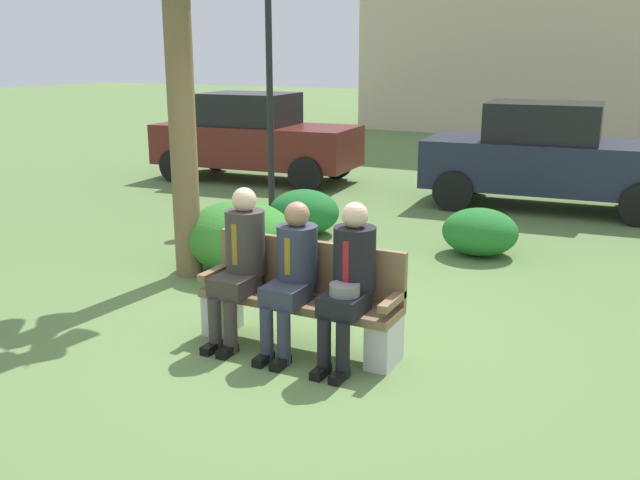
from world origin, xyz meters
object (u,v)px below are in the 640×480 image
at_px(seated_man_left, 240,257).
at_px(parked_car_near, 255,137).
at_px(shrub_far_lawn, 480,232).
at_px(shrub_near_bench, 240,236).
at_px(park_bench, 302,299).
at_px(seated_man_right, 350,276).
at_px(seated_man_middle, 292,270).
at_px(parked_car_far, 549,156).
at_px(street_lamp, 269,74).
at_px(shrub_mid_lawn, 304,212).

relative_size(seated_man_left, parked_car_near, 0.33).
bearing_deg(shrub_far_lawn, shrub_near_bench, -140.41).
height_order(park_bench, seated_man_right, seated_man_right).
bearing_deg(park_bench, seated_man_right, -14.44).
bearing_deg(seated_man_left, seated_man_right, -0.47).
xyz_separation_m(park_bench, seated_man_right, (0.50, -0.13, 0.31)).
xyz_separation_m(seated_man_right, parked_car_near, (-5.11, 6.79, 0.11)).
height_order(seated_man_middle, shrub_near_bench, seated_man_middle).
bearing_deg(parked_car_far, seated_man_right, -93.43).
bearing_deg(parked_car_far, shrub_far_lawn, -94.69).
xyz_separation_m(shrub_near_bench, parked_car_far, (2.54, 5.03, 0.43)).
bearing_deg(parked_car_far, seated_man_left, -102.04).
bearing_deg(shrub_far_lawn, park_bench, -100.63).
relative_size(seated_man_middle, seated_man_right, 0.96).
bearing_deg(park_bench, shrub_far_lawn, 79.37).
bearing_deg(street_lamp, seated_man_middle, -57.48).
xyz_separation_m(park_bench, seated_man_left, (-0.53, -0.12, 0.33)).
relative_size(parked_car_near, parked_car_far, 1.00).
xyz_separation_m(park_bench, street_lamp, (-2.94, 4.46, 1.70)).
bearing_deg(street_lamp, seated_man_left, -62.18).
distance_m(seated_man_right, shrub_near_bench, 2.74).
relative_size(seated_man_left, shrub_mid_lawn, 1.36).
bearing_deg(shrub_near_bench, parked_car_far, 63.21).
height_order(shrub_far_lawn, parked_car_near, parked_car_near).
height_order(shrub_near_bench, street_lamp, street_lamp).
xyz_separation_m(park_bench, shrub_near_bench, (-1.64, 1.56, -0.01)).
height_order(shrub_near_bench, parked_car_far, parked_car_far).
bearing_deg(park_bench, shrub_near_bench, 136.44).
xyz_separation_m(parked_car_far, street_lamp, (-3.85, -2.12, 1.28)).
relative_size(seated_man_middle, shrub_near_bench, 0.97).
bearing_deg(seated_man_left, parked_car_near, 121.08).
bearing_deg(parked_car_near, street_lamp, -52.79).
relative_size(shrub_far_lawn, street_lamp, 0.27).
bearing_deg(seated_man_right, street_lamp, 126.89).
height_order(park_bench, street_lamp, street_lamp).
distance_m(seated_man_middle, shrub_far_lawn, 3.66).
bearing_deg(parked_car_near, shrub_mid_lawn, -49.12).
xyz_separation_m(seated_man_middle, parked_car_near, (-4.59, 6.78, 0.13)).
height_order(parked_car_near, street_lamp, street_lamp).
bearing_deg(seated_man_left, shrub_mid_lawn, 109.72).
height_order(seated_man_middle, parked_car_near, parked_car_near).
xyz_separation_m(parked_car_near, parked_car_far, (5.52, -0.07, 0.00)).
relative_size(seated_man_left, shrub_far_lawn, 1.43).
relative_size(seated_man_right, shrub_mid_lawn, 1.33).
xyz_separation_m(park_bench, seated_man_middle, (-0.02, -0.13, 0.29)).
bearing_deg(street_lamp, seated_man_right, -53.11).
distance_m(shrub_mid_lawn, street_lamp, 2.40).
relative_size(park_bench, shrub_near_bench, 1.36).
distance_m(shrub_far_lawn, parked_car_far, 3.20).
bearing_deg(seated_man_right, park_bench, 165.56).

